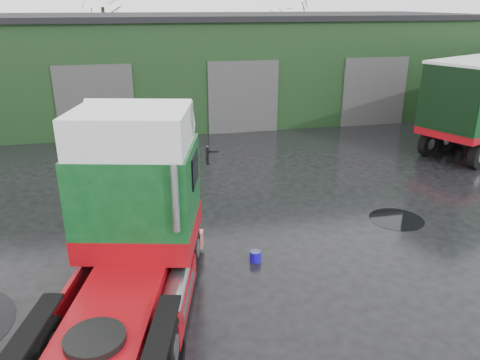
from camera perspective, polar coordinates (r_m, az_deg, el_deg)
name	(u,v)px	position (r m, az deg, el deg)	size (l,w,h in m)	color
ground	(282,255)	(14.04, 5.16, -9.11)	(100.00, 100.00, 0.00)	black
warehouse	(223,63)	(32.32, -2.03, 14.02)	(32.40, 12.40, 6.30)	black
hero_tractor	(116,236)	(10.35, -14.91, -6.56)	(3.21, 7.57, 4.70)	#0F461C
wash_bucket	(255,256)	(13.63, 1.89, -9.28)	(0.33, 0.33, 0.31)	#1608B9
tree_back_a	(105,32)	(41.67, -16.14, 16.99)	(4.40, 4.40, 9.50)	black
tree_back_b	(291,41)	(43.92, 6.19, 16.50)	(4.40, 4.40, 7.50)	black
puddle_0	(97,357)	(10.95, -17.07, -19.91)	(3.75, 3.75, 0.01)	black
puddle_1	(396,219)	(17.02, 18.53, -4.55)	(1.84, 1.84, 0.01)	black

